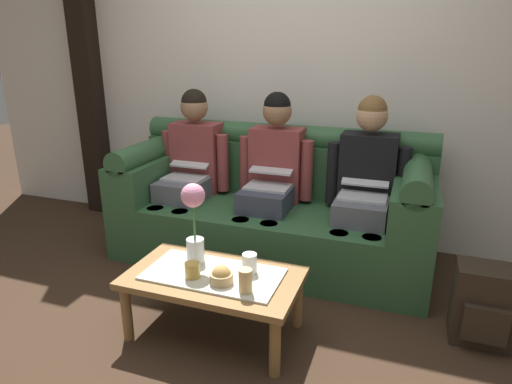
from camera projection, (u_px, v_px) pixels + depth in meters
The scene contains 14 objects.
ground_plane at pixel (205, 345), 2.37m from camera, with size 14.00×14.00×0.00m, color #382619.
back_wall_patterned at pixel (295, 56), 3.44m from camera, with size 6.00×0.12×2.90m, color silver.
timber_pillar at pixel (87, 55), 3.93m from camera, with size 0.20×0.20×2.90m, color black.
couch at pixel (272, 209), 3.30m from camera, with size 2.25×0.88×0.96m.
person_left at pixel (191, 164), 3.42m from camera, with size 0.56×0.67×1.22m.
person_middle at pixel (272, 172), 3.21m from camera, with size 0.56×0.67×1.22m.
person_right at pixel (365, 181), 3.00m from camera, with size 0.56×0.67×1.22m.
coffee_table at pixel (213, 282), 2.39m from camera, with size 0.94×0.53×0.37m.
flower_vase at pixel (194, 217), 2.41m from camera, with size 0.13×0.13×0.46m.
snack_bowl at pixel (221, 276), 2.26m from camera, with size 0.12×0.12×0.10m.
cup_near_left at pixel (250, 263), 2.36m from camera, with size 0.08×0.08×0.11m, color white.
cup_near_right at pixel (192, 270), 2.32m from camera, with size 0.08×0.08×0.08m, color gold.
cup_far_center at pixel (245, 281), 2.17m from camera, with size 0.07×0.07×0.12m, color #DBB77A.
backpack_right at pixel (484, 306), 2.35m from camera, with size 0.31×0.26×0.44m.
Camera 1 is at (0.93, -1.78, 1.53)m, focal length 31.05 mm.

